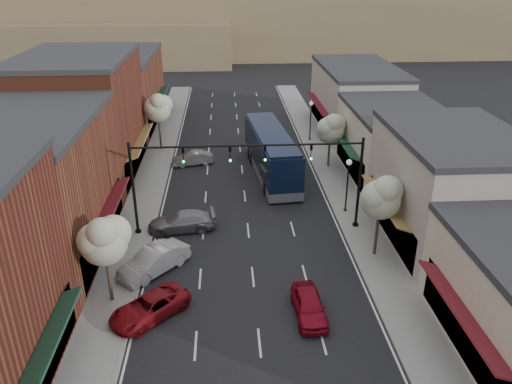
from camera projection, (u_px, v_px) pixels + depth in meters
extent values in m
plane|color=black|center=(255.00, 296.00, 29.47)|extent=(160.00, 160.00, 0.00)
cube|color=gray|center=(151.00, 177.00, 45.74)|extent=(2.80, 73.00, 0.15)
cube|color=gray|center=(332.00, 173.00, 46.70)|extent=(2.80, 73.00, 0.15)
cube|color=gray|center=(167.00, 177.00, 45.82)|extent=(0.25, 73.00, 0.17)
cube|color=gray|center=(317.00, 173.00, 46.62)|extent=(0.25, 73.00, 0.17)
cube|color=#19402B|center=(40.00, 361.00, 20.39)|extent=(1.07, 9.80, 0.49)
cube|color=brown|center=(29.00, 191.00, 32.22)|extent=(9.00, 14.00, 9.00)
cube|color=#2D2D30|center=(14.00, 121.00, 30.26)|extent=(9.20, 14.10, 0.40)
cube|color=black|center=(100.00, 229.00, 33.67)|extent=(0.60, 11.90, 2.60)
cube|color=maroon|center=(110.00, 208.00, 33.09)|extent=(1.07, 9.80, 0.49)
cube|color=brown|center=(82.00, 119.00, 44.61)|extent=(9.00, 14.00, 10.50)
cube|color=#2D2D30|center=(73.00, 57.00, 42.33)|extent=(9.20, 14.10, 0.40)
cube|color=black|center=(133.00, 156.00, 46.37)|extent=(0.60, 11.90, 2.60)
cube|color=#9E7F47|center=(141.00, 141.00, 45.79)|extent=(1.07, 9.80, 0.49)
cube|color=brown|center=(117.00, 91.00, 59.64)|extent=(9.00, 18.00, 8.00)
cube|color=#2D2D30|center=(113.00, 55.00, 57.89)|extent=(9.20, 18.10, 0.40)
cube|color=black|center=(154.00, 110.00, 60.88)|extent=(0.60, 15.30, 2.60)
cube|color=#19402B|center=(160.00, 98.00, 60.30)|extent=(1.07, 12.60, 0.49)
cube|color=black|center=(472.00, 336.00, 23.94)|extent=(0.60, 10.20, 2.60)
cube|color=maroon|center=(461.00, 312.00, 23.27)|extent=(1.07, 8.40, 0.49)
cube|color=#A79B8F|center=(450.00, 190.00, 34.14)|extent=(8.00, 12.00, 7.50)
cube|color=#2D2D30|center=(460.00, 135.00, 32.49)|extent=(8.20, 12.10, 0.40)
cube|color=black|center=(394.00, 220.00, 34.83)|extent=(0.60, 10.20, 2.60)
cube|color=#9E7F47|center=(385.00, 201.00, 34.16)|extent=(1.07, 8.40, 0.49)
cube|color=beige|center=(394.00, 143.00, 45.34)|extent=(8.00, 12.00, 6.00)
cube|color=#2D2D30|center=(398.00, 109.00, 44.01)|extent=(8.20, 12.10, 0.40)
cube|color=black|center=(353.00, 159.00, 45.71)|extent=(0.60, 10.20, 2.60)
cube|color=#19402B|center=(345.00, 143.00, 45.04)|extent=(1.07, 8.40, 0.49)
cube|color=#A79B8F|center=(357.00, 100.00, 57.83)|extent=(8.00, 16.00, 7.00)
cube|color=#2D2D30|center=(359.00, 68.00, 56.29)|extent=(8.20, 16.10, 0.40)
cube|color=black|center=(324.00, 116.00, 58.41)|extent=(0.60, 13.60, 2.60)
cube|color=maroon|center=(318.00, 104.00, 57.74)|extent=(1.07, 11.20, 0.49)
cube|color=#7A6647|center=(230.00, 24.00, 108.61)|extent=(120.00, 30.00, 12.00)
cube|color=#7A6647|center=(103.00, 42.00, 97.12)|extent=(50.00, 20.00, 8.00)
cylinder|color=black|center=(355.00, 225.00, 37.13)|extent=(0.44, 0.44, 0.30)
cylinder|color=black|center=(359.00, 184.00, 35.73)|extent=(0.20, 0.20, 7.00)
cylinder|color=black|center=(306.00, 144.00, 34.21)|extent=(8.00, 0.14, 0.14)
imported|color=black|center=(311.00, 152.00, 34.48)|extent=(0.18, 0.46, 1.10)
sphere|color=#19E533|center=(311.00, 159.00, 34.55)|extent=(0.18, 0.18, 0.18)
imported|color=black|center=(265.00, 154.00, 34.30)|extent=(0.18, 0.46, 1.10)
sphere|color=#19E533|center=(265.00, 160.00, 34.36)|extent=(0.18, 0.18, 0.18)
cylinder|color=black|center=(138.00, 232.00, 36.21)|extent=(0.44, 0.44, 0.30)
cylinder|color=black|center=(134.00, 190.00, 34.81)|extent=(0.20, 0.20, 7.00)
cylinder|color=black|center=(189.00, 147.00, 33.75)|extent=(8.00, 0.14, 0.14)
imported|color=black|center=(183.00, 155.00, 33.98)|extent=(0.18, 0.46, 1.10)
sphere|color=#19E533|center=(183.00, 162.00, 34.04)|extent=(0.18, 0.18, 0.18)
imported|color=black|center=(230.00, 154.00, 34.16)|extent=(0.18, 0.46, 1.10)
sphere|color=#19E533|center=(230.00, 161.00, 34.23)|extent=(0.18, 0.18, 0.18)
cylinder|color=#47382B|center=(377.00, 231.00, 32.80)|extent=(0.20, 0.20, 3.71)
sphere|color=#A4B48B|center=(380.00, 200.00, 31.84)|extent=(2.60, 2.60, 2.60)
sphere|color=#A4B48B|center=(388.00, 191.00, 31.94)|extent=(2.00, 2.00, 2.00)
sphere|color=#A4B48B|center=(376.00, 197.00, 31.40)|extent=(1.90, 1.90, 1.90)
sphere|color=#A4B48B|center=(386.00, 190.00, 31.00)|extent=(1.70, 1.70, 1.70)
cylinder|color=#47382B|center=(329.00, 151.00, 47.40)|extent=(0.20, 0.20, 3.33)
sphere|color=#A4B48B|center=(330.00, 130.00, 46.53)|extent=(2.60, 2.60, 2.60)
sphere|color=#A4B48B|center=(335.00, 125.00, 46.66)|extent=(2.00, 2.00, 2.00)
sphere|color=#A4B48B|center=(327.00, 128.00, 46.10)|extent=(1.90, 1.90, 1.90)
sphere|color=#A4B48B|center=(333.00, 123.00, 45.73)|extent=(1.70, 1.70, 1.70)
cylinder|color=#47382B|center=(109.00, 276.00, 28.26)|extent=(0.20, 0.20, 3.52)
sphere|color=#A4B48B|center=(104.00, 243.00, 27.35)|extent=(2.60, 2.60, 2.60)
sphere|color=#A4B48B|center=(113.00, 233.00, 27.46)|extent=(2.00, 2.00, 2.00)
sphere|color=#A4B48B|center=(94.00, 240.00, 26.91)|extent=(1.90, 1.90, 1.90)
sphere|color=#A4B48B|center=(102.00, 233.00, 26.53)|extent=(1.70, 1.70, 1.70)
cylinder|color=#47382B|center=(160.00, 133.00, 51.78)|extent=(0.20, 0.20, 3.84)
sphere|color=#A4B48B|center=(158.00, 110.00, 50.78)|extent=(2.60, 2.60, 2.60)
sphere|color=#A4B48B|center=(163.00, 105.00, 50.88)|extent=(2.00, 2.00, 2.00)
sphere|color=#A4B48B|center=(153.00, 107.00, 50.34)|extent=(1.90, 1.90, 1.90)
sphere|color=#A4B48B|center=(158.00, 102.00, 49.93)|extent=(1.70, 1.70, 1.70)
cylinder|color=black|center=(345.00, 211.00, 39.40)|extent=(0.28, 0.28, 0.20)
cylinder|color=black|center=(347.00, 189.00, 38.61)|extent=(0.12, 0.12, 4.00)
sphere|color=white|center=(349.00, 162.00, 37.68)|extent=(0.44, 0.44, 0.44)
cylinder|color=black|center=(310.00, 140.00, 55.28)|extent=(0.28, 0.28, 0.20)
cylinder|color=black|center=(310.00, 123.00, 54.48)|extent=(0.12, 0.12, 4.00)
sphere|color=white|center=(311.00, 103.00, 53.56)|extent=(0.44, 0.44, 0.44)
cube|color=black|center=(271.00, 152.00, 45.70)|extent=(4.24, 13.63, 3.46)
cube|color=#595B60|center=(271.00, 168.00, 46.36)|extent=(4.26, 13.65, 0.78)
cube|color=black|center=(271.00, 147.00, 45.50)|extent=(4.19, 12.57, 1.23)
cube|color=black|center=(271.00, 133.00, 44.96)|extent=(3.95, 13.07, 0.28)
cube|color=black|center=(287.00, 172.00, 39.44)|extent=(2.32, 0.31, 1.34)
cylinder|color=black|center=(266.00, 190.00, 41.97)|extent=(0.47, 1.19, 1.16)
cylinder|color=black|center=(297.00, 187.00, 42.36)|extent=(0.47, 1.19, 1.16)
cylinder|color=black|center=(250.00, 153.00, 49.98)|extent=(0.47, 1.19, 1.16)
cylinder|color=black|center=(276.00, 152.00, 50.37)|extent=(0.47, 1.19, 1.16)
cylinder|color=black|center=(252.00, 159.00, 48.58)|extent=(0.47, 1.19, 1.16)
cylinder|color=black|center=(279.00, 157.00, 48.97)|extent=(0.47, 1.19, 1.16)
imported|color=maroon|center=(309.00, 305.00, 27.58)|extent=(1.78, 4.12, 1.39)
imported|color=maroon|center=(150.00, 307.00, 27.50)|extent=(4.83, 4.76, 1.29)
imported|color=silver|center=(154.00, 261.00, 31.49)|extent=(4.54, 4.75, 1.61)
imported|color=gray|center=(182.00, 221.00, 36.50)|extent=(5.10, 2.52, 1.42)
imported|color=#A8A9AE|center=(193.00, 158.00, 48.50)|extent=(4.12, 2.26, 1.29)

